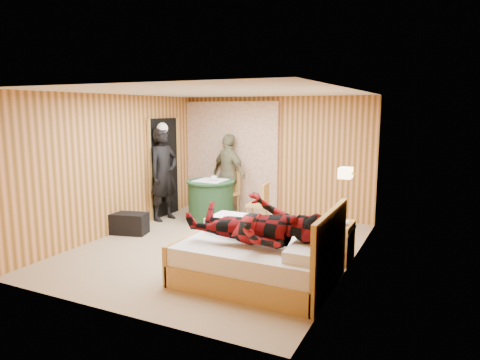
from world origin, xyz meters
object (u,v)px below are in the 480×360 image
at_px(chair_far, 229,189).
at_px(man_at_table, 229,174).
at_px(wall_lamp, 346,173).
at_px(duffel_bag, 129,223).
at_px(bed, 260,257).
at_px(chair_near, 261,201).
at_px(round_table, 211,201).
at_px(nightstand, 337,241).
at_px(woman_standing, 164,174).
at_px(man_on_bed, 255,213).

height_order(chair_far, man_at_table, man_at_table).
bearing_deg(wall_lamp, duffel_bag, -172.96).
distance_m(wall_lamp, man_at_table, 3.33).
bearing_deg(bed, man_at_table, 123.50).
relative_size(chair_near, man_at_table, 0.48).
height_order(round_table, duffel_bag, round_table).
height_order(nightstand, chair_far, chair_far).
relative_size(wall_lamp, nightstand, 0.43).
distance_m(round_table, woman_standing, 1.11).
relative_size(bed, duffel_bag, 2.94).
bearing_deg(woman_standing, man_at_table, -30.37).
bearing_deg(bed, woman_standing, 145.89).
xyz_separation_m(chair_near, man_at_table, (-1.00, 0.63, 0.38)).
bearing_deg(chair_near, man_at_table, -127.40).
bearing_deg(chair_near, man_on_bed, 15.97).
distance_m(man_at_table, man_on_bed, 3.89).
relative_size(chair_far, woman_standing, 0.49).
height_order(nightstand, duffel_bag, nightstand).
bearing_deg(chair_far, man_at_table, 120.01).
relative_size(chair_far, chair_near, 1.12).
height_order(wall_lamp, duffel_bag, wall_lamp).
bearing_deg(round_table, bed, -48.13).
distance_m(bed, nightstand, 1.36).
xyz_separation_m(nightstand, man_on_bed, (-0.73, -1.36, 0.65)).
bearing_deg(round_table, chair_far, 88.68).
relative_size(chair_far, man_at_table, 0.54).
height_order(chair_far, man_on_bed, man_on_bed).
bearing_deg(chair_far, chair_near, -17.89).
bearing_deg(chair_near, woman_standing, -83.12).
relative_size(chair_far, duffel_bag, 1.39).
xyz_separation_m(bed, nightstand, (0.75, 1.14, 0.00)).
bearing_deg(chair_far, duffel_bag, -102.28).
distance_m(round_table, man_at_table, 0.91).
distance_m(chair_near, man_on_bed, 2.91).
height_order(wall_lamp, chair_near, wall_lamp).
distance_m(bed, man_on_bed, 0.69).
bearing_deg(woman_standing, wall_lamp, -88.24).
bearing_deg(man_at_table, duffel_bag, 91.06).
bearing_deg(man_at_table, chair_near, 172.69).
bearing_deg(bed, nightstand, 56.49).
xyz_separation_m(man_at_table, man_on_bed, (2.05, -3.30, 0.09)).
xyz_separation_m(wall_lamp, nightstand, (-0.04, -0.23, -1.00)).
height_order(bed, woman_standing, woman_standing).
bearing_deg(chair_far, round_table, -79.13).
bearing_deg(woman_standing, chair_near, -66.10).
xyz_separation_m(chair_far, chair_near, (0.99, -0.57, -0.06)).
height_order(woman_standing, man_at_table, woman_standing).
height_order(bed, chair_near, bed).
bearing_deg(woman_standing, duffel_bag, -168.47).
relative_size(nightstand, woman_standing, 0.32).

